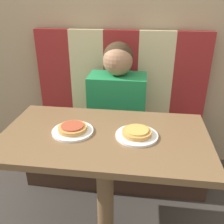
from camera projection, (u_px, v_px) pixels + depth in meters
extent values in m
cube|color=tan|center=(123.00, 8.00, 1.90)|extent=(7.00, 0.05, 2.60)
cube|color=#382319|center=(117.00, 150.00, 2.07)|extent=(1.38, 0.53, 0.45)
cube|color=maroon|center=(56.00, 72.00, 2.10)|extent=(0.28, 0.06, 0.70)
cube|color=beige|center=(88.00, 73.00, 2.07)|extent=(0.28, 0.06, 0.70)
cube|color=maroon|center=(121.00, 74.00, 2.04)|extent=(0.28, 0.06, 0.70)
cube|color=beige|center=(155.00, 76.00, 2.00)|extent=(0.28, 0.06, 0.70)
cube|color=maroon|center=(190.00, 77.00, 1.97)|extent=(0.28, 0.06, 0.70)
cube|color=brown|center=(104.00, 137.00, 1.31)|extent=(1.08, 0.61, 0.03)
cylinder|color=brown|center=(105.00, 191.00, 1.47)|extent=(0.10, 0.10, 0.70)
cube|color=#1E8447|center=(117.00, 102.00, 1.89)|extent=(0.42, 0.25, 0.41)
sphere|color=#9E7051|center=(118.00, 61.00, 1.75)|extent=(0.21, 0.21, 0.21)
sphere|color=#382819|center=(118.00, 57.00, 1.77)|extent=(0.21, 0.21, 0.21)
cylinder|color=white|center=(73.00, 131.00, 1.32)|extent=(0.22, 0.22, 0.01)
cylinder|color=white|center=(137.00, 135.00, 1.28)|extent=(0.22, 0.22, 0.01)
cylinder|color=#C68E47|center=(73.00, 128.00, 1.31)|extent=(0.15, 0.15, 0.02)
cylinder|color=#AD472D|center=(73.00, 126.00, 1.31)|extent=(0.12, 0.12, 0.01)
cylinder|color=#C68E47|center=(137.00, 132.00, 1.27)|extent=(0.15, 0.15, 0.02)
cylinder|color=gold|center=(137.00, 130.00, 1.27)|extent=(0.12, 0.12, 0.01)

